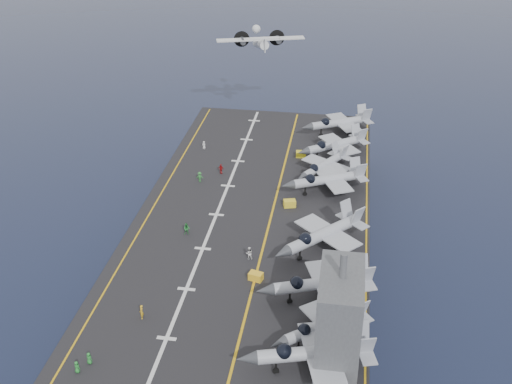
# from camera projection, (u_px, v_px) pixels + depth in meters

# --- Properties ---
(ground) EXTENTS (500.00, 500.00, 0.00)m
(ground) POSITION_uv_depth(u_px,v_px,m) (252.00, 269.00, 109.92)
(ground) COLOR #142135
(ground) RESTS_ON ground
(hull) EXTENTS (36.00, 90.00, 10.00)m
(hull) POSITION_uv_depth(u_px,v_px,m) (252.00, 245.00, 107.48)
(hull) COLOR #56595E
(hull) RESTS_ON ground
(flight_deck) EXTENTS (38.00, 92.00, 0.40)m
(flight_deck) POSITION_uv_depth(u_px,v_px,m) (252.00, 219.00, 104.93)
(flight_deck) COLOR black
(flight_deck) RESTS_ON hull
(foul_line) EXTENTS (0.35, 90.00, 0.02)m
(foul_line) POSITION_uv_depth(u_px,v_px,m) (270.00, 219.00, 104.42)
(foul_line) COLOR gold
(foul_line) RESTS_ON flight_deck
(landing_centerline) EXTENTS (0.50, 90.00, 0.02)m
(landing_centerline) POSITION_uv_depth(u_px,v_px,m) (216.00, 215.00, 105.63)
(landing_centerline) COLOR silver
(landing_centerline) RESTS_ON flight_deck
(deck_edge_port) EXTENTS (0.25, 90.00, 0.02)m
(deck_edge_port) POSITION_uv_depth(u_px,v_px,m) (152.00, 209.00, 107.10)
(deck_edge_port) COLOR gold
(deck_edge_port) RESTS_ON flight_deck
(deck_edge_stbd) EXTENTS (0.25, 90.00, 0.02)m
(deck_edge_stbd) POSITION_uv_depth(u_px,v_px,m) (366.00, 227.00, 102.35)
(deck_edge_stbd) COLOR gold
(deck_edge_stbd) RESTS_ON flight_deck
(island_superstructure) EXTENTS (5.00, 10.00, 15.00)m
(island_superstructure) POSITION_uv_depth(u_px,v_px,m) (340.00, 308.00, 73.30)
(island_superstructure) COLOR #56595E
(island_superstructure) RESTS_ON flight_deck
(fighter_jet_0) EXTENTS (18.16, 14.51, 5.51)m
(fighter_jet_0) POSITION_uv_depth(u_px,v_px,m) (314.00, 352.00, 73.86)
(fighter_jet_0) COLOR #9FA5AF
(fighter_jet_0) RESTS_ON flight_deck
(fighter_jet_1) EXTENTS (16.26, 15.54, 4.72)m
(fighter_jet_1) POSITION_uv_depth(u_px,v_px,m) (325.00, 324.00, 78.61)
(fighter_jet_1) COLOR gray
(fighter_jet_1) RESTS_ON flight_deck
(fighter_jet_2) EXTENTS (18.44, 15.29, 5.49)m
(fighter_jet_2) POSITION_uv_depth(u_px,v_px,m) (322.00, 282.00, 85.25)
(fighter_jet_2) COLOR #8D969D
(fighter_jet_2) RESTS_ON flight_deck
(fighter_jet_3) EXTENTS (19.25, 19.51, 5.71)m
(fighter_jet_3) POSITION_uv_depth(u_px,v_px,m) (323.00, 233.00, 95.50)
(fighter_jet_3) COLOR gray
(fighter_jet_3) RESTS_ON flight_deck
(fighter_jet_5) EXTENTS (18.13, 15.79, 5.29)m
(fighter_jet_5) POSITION_uv_depth(u_px,v_px,m) (328.00, 179.00, 111.09)
(fighter_jet_5) COLOR #A3ACB3
(fighter_jet_5) RESTS_ON flight_deck
(fighter_jet_6) EXTENTS (15.13, 16.54, 4.78)m
(fighter_jet_6) POSITION_uv_depth(u_px,v_px,m) (324.00, 164.00, 116.38)
(fighter_jet_6) COLOR gray
(fighter_jet_6) RESTS_ON flight_deck
(fighter_jet_7) EXTENTS (17.76, 16.64, 5.13)m
(fighter_jet_7) POSITION_uv_depth(u_px,v_px,m) (336.00, 144.00, 123.67)
(fighter_jet_7) COLOR #9BA3AC
(fighter_jet_7) RESTS_ON flight_deck
(fighter_jet_8) EXTENTS (18.21, 16.11, 5.29)m
(fighter_jet_8) POSITION_uv_depth(u_px,v_px,m) (340.00, 122.00, 132.87)
(fighter_jet_8) COLOR #9399A1
(fighter_jet_8) RESTS_ON flight_deck
(tow_cart_a) EXTENTS (2.18, 1.72, 1.15)m
(tow_cart_a) POSITION_uv_depth(u_px,v_px,m) (256.00, 276.00, 90.03)
(tow_cart_a) COLOR yellow
(tow_cart_a) RESTS_ON flight_deck
(tow_cart_b) EXTENTS (2.27, 1.79, 1.19)m
(tow_cart_b) POSITION_uv_depth(u_px,v_px,m) (290.00, 203.00, 107.69)
(tow_cart_b) COLOR yellow
(tow_cart_b) RESTS_ON flight_deck
(tow_cart_c) EXTENTS (2.04, 1.43, 1.16)m
(tow_cart_c) POSITION_uv_depth(u_px,v_px,m) (301.00, 154.00, 124.25)
(tow_cart_c) COLOR yellow
(tow_cart_c) RESTS_ON flight_deck
(crew_0) EXTENTS (1.11, 0.91, 1.59)m
(crew_0) POSITION_uv_depth(u_px,v_px,m) (77.00, 367.00, 74.43)
(crew_0) COLOR #268C33
(crew_0) RESTS_ON flight_deck
(crew_1) EXTENTS (1.20, 1.43, 2.04)m
(crew_1) POSITION_uv_depth(u_px,v_px,m) (141.00, 312.00, 82.65)
(crew_1) COLOR gold
(crew_1) RESTS_ON flight_deck
(crew_2) EXTENTS (1.30, 0.96, 2.00)m
(crew_2) POSITION_uv_depth(u_px,v_px,m) (187.00, 229.00, 100.01)
(crew_2) COLOR #268436
(crew_2) RESTS_ON flight_deck
(crew_3) EXTENTS (1.21, 0.85, 1.93)m
(crew_3) POSITION_uv_depth(u_px,v_px,m) (200.00, 177.00, 115.20)
(crew_3) COLOR #2A8531
(crew_3) RESTS_ON flight_deck
(crew_4) EXTENTS (1.29, 1.00, 1.92)m
(crew_4) POSITION_uv_depth(u_px,v_px,m) (221.00, 169.00, 117.89)
(crew_4) COLOR #A80C0F
(crew_4) RESTS_ON flight_deck
(crew_5) EXTENTS (1.17, 1.03, 1.63)m
(crew_5) POSITION_uv_depth(u_px,v_px,m) (204.00, 145.00, 127.31)
(crew_5) COLOR silver
(crew_5) RESTS_ON flight_deck
(crew_7) EXTENTS (1.41, 1.13, 2.06)m
(crew_7) POSITION_uv_depth(u_px,v_px,m) (249.00, 253.00, 94.18)
(crew_7) COLOR white
(crew_7) RESTS_ON flight_deck
(transport_plane) EXTENTS (23.75, 19.34, 4.87)m
(transport_plane) POSITION_uv_depth(u_px,v_px,m) (261.00, 44.00, 149.98)
(transport_plane) COLOR silver
(crew_8) EXTENTS (1.11, 0.91, 1.59)m
(crew_8) POSITION_uv_depth(u_px,v_px,m) (89.00, 358.00, 75.68)
(crew_8) COLOR #268C33
(crew_8) RESTS_ON flight_deck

